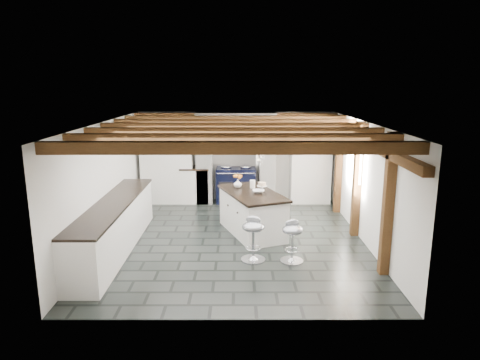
{
  "coord_description": "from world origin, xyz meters",
  "views": [
    {
      "loc": [
        0.09,
        -8.04,
        3.03
      ],
      "look_at": [
        0.1,
        0.4,
        1.1
      ],
      "focal_mm": 32.0,
      "sensor_mm": 36.0,
      "label": 1
    }
  ],
  "objects_px": {
    "range_cooker": "(236,184)",
    "kitchen_island": "(252,212)",
    "bar_stool_far": "(253,234)",
    "bar_stool_near": "(292,236)"
  },
  "relations": [
    {
      "from": "range_cooker",
      "to": "bar_stool_near",
      "type": "height_order",
      "value": "range_cooker"
    },
    {
      "from": "range_cooker",
      "to": "bar_stool_far",
      "type": "relative_size",
      "value": 1.27
    },
    {
      "from": "bar_stool_near",
      "to": "bar_stool_far",
      "type": "xyz_separation_m",
      "value": [
        -0.66,
        0.06,
        0.03
      ]
    },
    {
      "from": "bar_stool_near",
      "to": "range_cooker",
      "type": "bearing_deg",
      "value": 88.28
    },
    {
      "from": "bar_stool_near",
      "to": "bar_stool_far",
      "type": "height_order",
      "value": "bar_stool_far"
    },
    {
      "from": "kitchen_island",
      "to": "bar_stool_near",
      "type": "height_order",
      "value": "kitchen_island"
    },
    {
      "from": "range_cooker",
      "to": "kitchen_island",
      "type": "distance_m",
      "value": 2.38
    },
    {
      "from": "bar_stool_far",
      "to": "range_cooker",
      "type": "bearing_deg",
      "value": 115.15
    },
    {
      "from": "range_cooker",
      "to": "bar_stool_far",
      "type": "xyz_separation_m",
      "value": [
        0.33,
        -3.75,
        0.02
      ]
    },
    {
      "from": "kitchen_island",
      "to": "bar_stool_near",
      "type": "distance_m",
      "value": 1.59
    }
  ]
}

